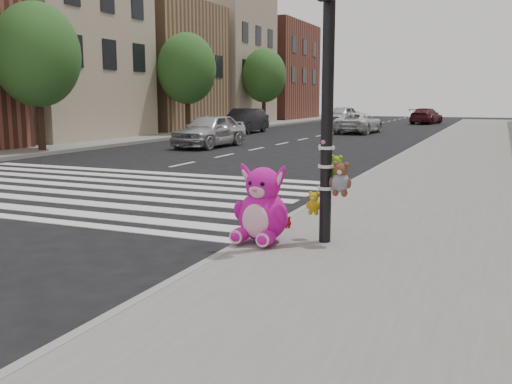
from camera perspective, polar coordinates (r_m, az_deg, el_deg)
The scene contains 20 objects.
ground at distance 7.65m, azimuth -16.43°, elevation -6.96°, with size 120.00×120.00×0.00m, color black.
sidewalk_near at distance 15.75m, azimuth 23.93°, elevation 1.19°, with size 7.00×80.00×0.14m, color slate.
sidewalk_far at distance 31.52m, azimuth -12.27°, elevation 5.53°, with size 6.00×80.00×0.14m, color slate.
curb_edge at distance 16.07m, azimuth 11.56°, elevation 1.96°, with size 0.12×80.00×0.15m, color gray.
crosswalk at distance 14.39m, azimuth -17.12°, elevation 0.62°, with size 11.00×6.00×0.01m, color silver, non-canonical shape.
bld_far_b at distance 30.55m, azimuth -19.20°, elevation 15.31°, with size 6.00×8.00×11.00m, color #B7AA8D.
bld_far_c at distance 37.59m, azimuth -9.62°, elevation 12.20°, with size 6.00×8.00×8.00m, color #95714F.
bld_far_d at distance 45.48m, azimuth -3.36°, elevation 13.08°, with size 6.00×8.00×10.00m, color tan.
bld_far_e at distance 55.50m, azimuth 1.84°, elevation 11.91°, with size 6.00×10.00×9.00m, color brown.
signal_pole at distance 7.72m, azimuth 7.35°, elevation 6.99°, with size 0.69×0.48×4.00m.
tree_far_a at distance 23.08m, azimuth -21.09°, elevation 12.65°, with size 3.20×3.20×5.44m.
tree_far_b at distance 31.93m, azimuth -6.93°, elevation 12.14°, with size 3.20×3.20×5.44m.
tree_far_c at distance 41.81m, azimuth 0.80°, elevation 11.56°, with size 3.20×3.20×5.44m.
pink_bunny at distance 7.82m, azimuth 0.60°, elevation -1.77°, with size 0.78×0.82×1.10m.
red_teddy at distance 8.73m, azimuth 3.24°, elevation -3.00°, with size 0.12×0.09×0.18m, color maroon, non-canonical shape.
car_silver_far at distance 24.55m, azimuth -4.65°, elevation 6.17°, with size 1.70×4.21×1.44m, color #BABAC0.
car_dark_far at distance 34.13m, azimuth -1.14°, elevation 7.13°, with size 1.54×4.41×1.45m, color black.
car_white_near at distance 34.62m, azimuth 10.23°, elevation 6.82°, with size 2.02×4.38×1.22m, color silver.
car_maroon_near at distance 48.17m, azimuth 16.65°, elevation 7.30°, with size 1.76×4.32×1.25m, color #51171E.
car_silver_deep at distance 44.09m, azimuth 8.51°, elevation 7.57°, with size 1.74×4.33×1.48m, color #BBBBC0.
Camera 1 is at (4.75, -5.62, 2.11)m, focal length 40.00 mm.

